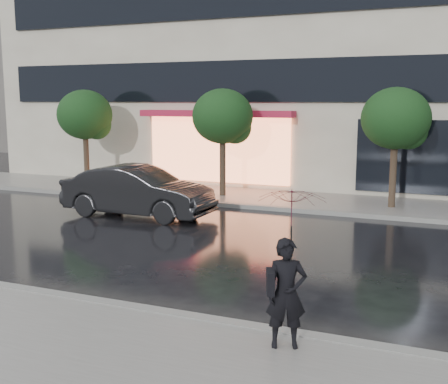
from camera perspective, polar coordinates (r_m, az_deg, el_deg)
The scene contains 11 objects.
ground at distance 10.65m, azimuth -6.25°, elevation -10.34°, with size 120.00×120.00×0.00m, color black.
sidewalk_near at distance 8.16m, azimuth -17.82°, elevation -16.64°, with size 60.00×4.50×0.12m, color slate.
sidewalk_far at distance 19.94m, azimuth 8.11°, elevation -0.92°, with size 60.00×3.50×0.12m, color slate.
curb_near at distance 9.82m, azimuth -9.13°, elevation -11.70°, with size 60.00×0.25×0.14m, color gray.
curb_far at distance 18.28m, azimuth 6.72°, elevation -1.79°, with size 60.00×0.25×0.14m, color gray.
bg_building_left at distance 47.92m, azimuth -21.16°, elevation 11.61°, with size 14.00×10.00×12.00m, color #59544F.
tree_far_west at distance 23.34m, azimuth -13.80°, elevation 7.46°, with size 2.20×2.20×3.99m.
tree_mid_west at distance 20.36m, azimuth 0.05°, elevation 7.49°, with size 2.20×2.20×3.99m.
tree_mid_east at distance 18.89m, azimuth 17.23°, elevation 6.93°, with size 2.20×2.20×3.99m.
parked_car at distance 17.54m, azimuth -8.76°, elevation 0.06°, with size 1.66×4.76×1.57m, color black.
pedestrian_with_umbrella at distance 7.80m, azimuth 6.70°, elevation -5.08°, with size 1.24×1.25×2.28m.
Camera 1 is at (4.90, -8.76, 3.57)m, focal length 45.00 mm.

